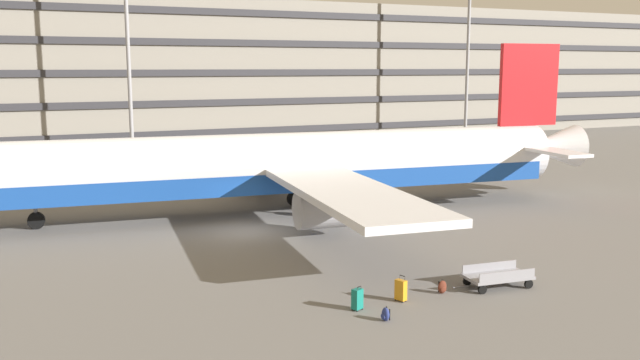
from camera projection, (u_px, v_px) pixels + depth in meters
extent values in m
plane|color=slate|center=(247.00, 231.00, 36.38)|extent=(600.00, 600.00, 0.00)
cube|color=gray|center=(111.00, 72.00, 76.40)|extent=(159.38, 15.45, 15.86)
cube|color=#2D2D33|center=(125.00, 136.00, 70.43)|extent=(157.79, 0.24, 0.70)
cube|color=#2D2D33|center=(124.00, 105.00, 69.91)|extent=(157.79, 0.24, 0.70)
cube|color=#2D2D33|center=(122.00, 73.00, 69.40)|extent=(157.79, 0.24, 0.70)
cube|color=#2D2D33|center=(121.00, 41.00, 68.88)|extent=(157.79, 0.24, 0.70)
cube|color=#2D2D33|center=(119.00, 8.00, 68.36)|extent=(157.79, 0.24, 0.70)
cylinder|color=silver|center=(278.00, 163.00, 40.61)|extent=(35.44, 7.50, 3.54)
cube|color=#19479E|center=(278.00, 179.00, 40.77)|extent=(34.03, 7.27, 1.13)
cone|color=silver|center=(549.00, 147.00, 46.43)|extent=(4.54, 3.29, 2.83)
cube|color=red|center=(529.00, 85.00, 45.18)|extent=(4.26, 0.84, 5.31)
cube|color=silver|center=(553.00, 151.00, 42.56)|extent=(2.39, 5.48, 0.20)
cube|color=silver|center=(493.00, 140.00, 48.86)|extent=(2.39, 5.48, 0.20)
cube|color=silver|center=(349.00, 193.00, 32.37)|extent=(6.05, 15.22, 0.36)
cube|color=silver|center=(259.00, 149.00, 49.56)|extent=(6.05, 15.22, 0.36)
cylinder|color=#9E9EA3|center=(321.00, 209.00, 34.92)|extent=(2.73, 2.22, 1.95)
cylinder|color=#9E9EA3|center=(261.00, 172.00, 47.11)|extent=(2.73, 2.22, 1.95)
cylinder|color=black|center=(36.00, 221.00, 36.86)|extent=(0.93, 0.45, 0.90)
cylinder|color=slate|center=(35.00, 209.00, 36.76)|extent=(0.20, 0.20, 1.20)
cylinder|color=black|center=(309.00, 208.00, 40.05)|extent=(0.93, 0.45, 0.90)
cylinder|color=slate|center=(309.00, 198.00, 39.95)|extent=(0.20, 0.20, 1.20)
cylinder|color=black|center=(294.00, 199.00, 42.87)|extent=(0.93, 0.45, 0.90)
cylinder|color=slate|center=(294.00, 189.00, 42.77)|extent=(0.20, 0.20, 1.20)
cylinder|color=gray|center=(128.00, 53.00, 61.93)|extent=(0.36, 0.36, 19.64)
cylinder|color=gray|center=(469.00, 31.00, 76.97)|extent=(0.36, 0.36, 24.97)
cube|color=orange|center=(401.00, 290.00, 25.48)|extent=(0.35, 0.48, 0.76)
cylinder|color=#333338|center=(405.00, 278.00, 25.36)|extent=(0.02, 0.02, 0.15)
cylinder|color=#333338|center=(400.00, 277.00, 25.53)|extent=(0.02, 0.02, 0.15)
cube|color=black|center=(402.00, 276.00, 25.44)|extent=(0.10, 0.23, 0.02)
cylinder|color=black|center=(402.00, 302.00, 25.36)|extent=(0.05, 0.03, 0.05)
cylinder|color=black|center=(395.00, 300.00, 25.60)|extent=(0.05, 0.03, 0.05)
cylinder|color=black|center=(406.00, 301.00, 25.48)|extent=(0.05, 0.03, 0.05)
cylinder|color=black|center=(399.00, 299.00, 25.73)|extent=(0.05, 0.03, 0.05)
cube|color=#147266|center=(357.00, 299.00, 24.54)|extent=(0.45, 0.40, 0.73)
cylinder|color=#333338|center=(357.00, 289.00, 24.35)|extent=(0.02, 0.02, 0.10)
cylinder|color=#333338|center=(361.00, 287.00, 24.50)|extent=(0.02, 0.02, 0.10)
cube|color=black|center=(359.00, 287.00, 24.41)|extent=(0.20, 0.10, 0.02)
cylinder|color=black|center=(352.00, 310.00, 24.57)|extent=(0.04, 0.05, 0.05)
cylinder|color=black|center=(357.00, 307.00, 24.79)|extent=(0.04, 0.05, 0.05)
cylinder|color=black|center=(357.00, 311.00, 24.42)|extent=(0.04, 0.05, 0.05)
cylinder|color=black|center=(362.00, 309.00, 24.64)|extent=(0.04, 0.05, 0.05)
ellipsoid|color=navy|center=(386.00, 314.00, 23.52)|extent=(0.23, 0.36, 0.48)
ellipsoid|color=navy|center=(383.00, 317.00, 23.49)|extent=(0.10, 0.25, 0.21)
torus|color=black|center=(387.00, 307.00, 23.49)|extent=(0.01, 0.08, 0.08)
cube|color=black|center=(390.00, 315.00, 23.47)|extent=(0.02, 0.04, 0.40)
cube|color=black|center=(387.00, 313.00, 23.65)|extent=(0.02, 0.04, 0.40)
ellipsoid|color=#592619|center=(442.00, 287.00, 26.35)|extent=(0.38, 0.20, 0.51)
ellipsoid|color=#592619|center=(443.00, 290.00, 26.29)|extent=(0.26, 0.09, 0.23)
torus|color=black|center=(442.00, 280.00, 26.33)|extent=(0.08, 0.01, 0.08)
cube|color=black|center=(443.00, 286.00, 26.47)|extent=(0.04, 0.03, 0.44)
cube|color=black|center=(439.00, 287.00, 26.39)|extent=(0.04, 0.03, 0.44)
cube|color=gray|center=(498.00, 277.00, 27.12)|extent=(2.72, 1.56, 0.12)
cylinder|color=#4C4C51|center=(461.00, 287.00, 26.63)|extent=(0.70, 0.12, 0.05)
cube|color=gray|center=(507.00, 276.00, 26.51)|extent=(2.46, 0.30, 0.40)
cube|color=gray|center=(490.00, 267.00, 27.66)|extent=(2.46, 0.30, 0.40)
cylinder|color=black|center=(482.00, 289.00, 26.31)|extent=(0.37, 0.14, 0.36)
cylinder|color=black|center=(467.00, 281.00, 27.34)|extent=(0.37, 0.14, 0.36)
cylinder|color=black|center=(529.00, 284.00, 26.97)|extent=(0.37, 0.14, 0.36)
cylinder|color=black|center=(512.00, 276.00, 28.01)|extent=(0.37, 0.14, 0.36)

